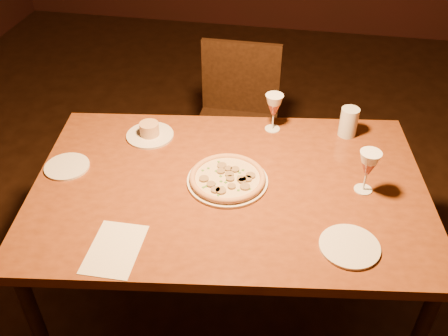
# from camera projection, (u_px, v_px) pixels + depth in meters

# --- Properties ---
(floor) EXTENTS (7.00, 7.00, 0.00)m
(floor) POSITION_uv_depth(u_px,v_px,m) (270.00, 320.00, 2.37)
(floor) COLOR black
(floor) RESTS_ON ground
(dining_table) EXTENTS (1.62, 1.17, 0.81)m
(dining_table) POSITION_uv_depth(u_px,v_px,m) (229.00, 198.00, 1.96)
(dining_table) COLOR brown
(dining_table) RESTS_ON floor
(chair_far) EXTENTS (0.45, 0.45, 0.92)m
(chair_far) POSITION_uv_depth(u_px,v_px,m) (236.00, 118.00, 2.81)
(chair_far) COLOR black
(chair_far) RESTS_ON floor
(pizza_plate) EXTENTS (0.31, 0.31, 0.03)m
(pizza_plate) POSITION_uv_depth(u_px,v_px,m) (227.00, 178.00, 1.91)
(pizza_plate) COLOR silver
(pizza_plate) RESTS_ON dining_table
(ramekin_saucer) EXTENTS (0.20, 0.20, 0.07)m
(ramekin_saucer) POSITION_uv_depth(u_px,v_px,m) (150.00, 132.00, 2.16)
(ramekin_saucer) COLOR silver
(ramekin_saucer) RESTS_ON dining_table
(wine_glass_far) EXTENTS (0.08, 0.08, 0.17)m
(wine_glass_far) POSITION_uv_depth(u_px,v_px,m) (273.00, 113.00, 2.16)
(wine_glass_far) COLOR #A24B43
(wine_glass_far) RESTS_ON dining_table
(wine_glass_right) EXTENTS (0.08, 0.08, 0.18)m
(wine_glass_right) POSITION_uv_depth(u_px,v_px,m) (367.00, 172.00, 1.83)
(wine_glass_right) COLOR #A24B43
(wine_glass_right) RESTS_ON dining_table
(water_tumbler) EXTENTS (0.08, 0.08, 0.13)m
(water_tumbler) POSITION_uv_depth(u_px,v_px,m) (349.00, 122.00, 2.14)
(water_tumbler) COLOR silver
(water_tumbler) RESTS_ON dining_table
(side_plate_left) EXTENTS (0.18, 0.18, 0.01)m
(side_plate_left) POSITION_uv_depth(u_px,v_px,m) (67.00, 167.00, 1.99)
(side_plate_left) COLOR silver
(side_plate_left) RESTS_ON dining_table
(side_plate_near) EXTENTS (0.20, 0.20, 0.01)m
(side_plate_near) POSITION_uv_depth(u_px,v_px,m) (349.00, 246.00, 1.65)
(side_plate_near) COLOR silver
(side_plate_near) RESTS_ON dining_table
(menu_card) EXTENTS (0.17, 0.25, 0.00)m
(menu_card) POSITION_uv_depth(u_px,v_px,m) (115.00, 249.00, 1.65)
(menu_card) COLOR white
(menu_card) RESTS_ON dining_table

